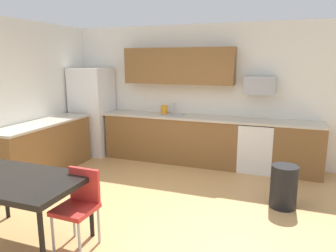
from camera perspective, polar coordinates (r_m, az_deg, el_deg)
The scene contains 17 objects.
ground_plane at distance 4.31m, azimuth -4.73°, elevation -15.77°, with size 12.00×12.00×0.00m, color tan.
wall_back at distance 6.35m, azimuth 5.12°, elevation 5.97°, with size 5.80×0.10×2.70m, color white.
cabinet_run_back at distance 6.30m, azimuth 0.66°, elevation -2.36°, with size 2.71×0.60×0.90m, color brown.
cabinet_run_back_right at distance 5.97m, azimuth 22.75°, elevation -4.09°, with size 0.84×0.60×0.90m, color brown.
cabinet_run_left at distance 5.99m, azimuth -21.90°, elevation -3.97°, with size 0.60×2.00×0.90m, color brown.
countertop_back at distance 6.08m, azimuth 4.19°, elevation 1.63°, with size 4.80×0.64×0.04m, color beige.
countertop_left at distance 5.89m, azimuth -22.25°, elevation 0.43°, with size 0.64×2.00×0.04m, color beige.
upper_cabinets_back at distance 6.20m, azimuth 1.95°, elevation 10.96°, with size 2.20×0.34×0.70m, color brown.
refrigerator at distance 6.92m, azimuth -13.66°, elevation 2.63°, with size 0.76×0.70×1.85m, color white.
oven_range at distance 5.97m, azimuth 15.84°, elevation -3.56°, with size 0.60×0.60×0.91m.
microwave at distance 5.89m, azimuth 16.53°, elevation 7.19°, with size 0.54×0.36×0.32m, color #9EA0A5.
sink_basin at distance 6.21m, azimuth 0.59°, elevation 1.50°, with size 0.48×0.40×0.14m, color #A5A8AD.
sink_faucet at distance 6.35m, azimuth 1.13°, elevation 3.19°, with size 0.02×0.02×0.24m, color #B2B5BA.
dining_table at distance 3.75m, azimuth -25.90°, elevation -9.54°, with size 1.40×0.90×0.77m.
chair_near_table at distance 3.58m, azimuth -16.05°, elevation -13.25°, with size 0.41×0.41×0.85m.
trash_bin at distance 4.64m, azimuth 20.49°, elevation -10.38°, with size 0.36×0.36×0.60m, color black.
kettle at distance 6.29m, azimuth -0.70°, elevation 2.92°, with size 0.14×0.14×0.20m, color orange.
Camera 1 is at (1.62, -3.46, 2.00)m, focal length 33.16 mm.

